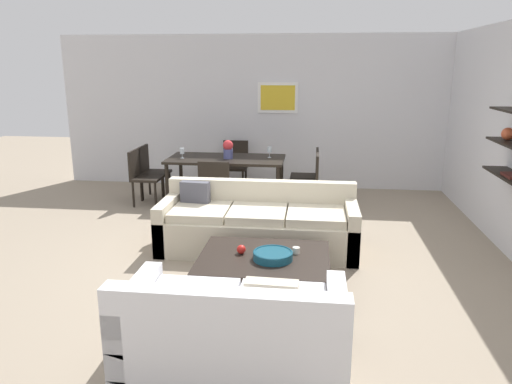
{
  "coord_description": "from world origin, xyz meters",
  "views": [
    {
      "loc": [
        0.7,
        -5.18,
        2.18
      ],
      "look_at": [
        0.06,
        0.2,
        0.75
      ],
      "focal_mm": 33.96,
      "sensor_mm": 36.0,
      "label": 1
    }
  ],
  "objects_px": {
    "dining_chair_head": "(235,162)",
    "wine_glass_right_far": "(269,150)",
    "candle_jar": "(296,250)",
    "dining_chair_left_far": "(150,168)",
    "dining_table": "(226,162)",
    "wine_glass_head": "(230,147)",
    "decorative_bowl": "(273,255)",
    "wine_glass_left_near": "(182,151)",
    "loveseat_white": "(234,332)",
    "dining_chair_right_far": "(310,172)",
    "dining_chair_right_near": "(309,178)",
    "dining_chair_left_near": "(142,174)",
    "apple_on_coffee_table": "(241,249)",
    "dining_chair_foot": "(216,186)",
    "centerpiece_vase": "(228,149)",
    "coffee_table": "(264,275)",
    "sofa_beige": "(258,226)"
  },
  "relations": [
    {
      "from": "dining_chair_head",
      "to": "wine_glass_right_far",
      "type": "relative_size",
      "value": 5.05
    },
    {
      "from": "candle_jar",
      "to": "dining_chair_left_far",
      "type": "bearing_deg",
      "value": 128.83
    },
    {
      "from": "dining_table",
      "to": "wine_glass_right_far",
      "type": "bearing_deg",
      "value": 9.46
    },
    {
      "from": "dining_table",
      "to": "wine_glass_head",
      "type": "distance_m",
      "value": 0.44
    },
    {
      "from": "decorative_bowl",
      "to": "wine_glass_left_near",
      "type": "distance_m",
      "value": 3.5
    },
    {
      "from": "loveseat_white",
      "to": "dining_chair_right_far",
      "type": "distance_m",
      "value": 4.56
    },
    {
      "from": "dining_chair_left_far",
      "to": "dining_chair_right_far",
      "type": "xyz_separation_m",
      "value": [
        2.65,
        0.0,
        0.0
      ]
    },
    {
      "from": "candle_jar",
      "to": "wine_glass_left_near",
      "type": "xyz_separation_m",
      "value": [
        -1.91,
        2.85,
        0.45
      ]
    },
    {
      "from": "dining_chair_right_near",
      "to": "wine_glass_head",
      "type": "distance_m",
      "value": 1.5
    },
    {
      "from": "candle_jar",
      "to": "wine_glass_right_far",
      "type": "height_order",
      "value": "wine_glass_right_far"
    },
    {
      "from": "dining_chair_left_near",
      "to": "dining_chair_left_far",
      "type": "relative_size",
      "value": 1.0
    },
    {
      "from": "loveseat_white",
      "to": "apple_on_coffee_table",
      "type": "xyz_separation_m",
      "value": [
        -0.14,
        1.29,
        0.13
      ]
    },
    {
      "from": "dining_chair_foot",
      "to": "dining_chair_right_far",
      "type": "distance_m",
      "value": 1.7
    },
    {
      "from": "dining_chair_foot",
      "to": "centerpiece_vase",
      "type": "distance_m",
      "value": 0.91
    },
    {
      "from": "apple_on_coffee_table",
      "to": "dining_table",
      "type": "relative_size",
      "value": 0.05
    },
    {
      "from": "dining_table",
      "to": "wine_glass_right_far",
      "type": "xyz_separation_m",
      "value": [
        0.68,
        0.11,
        0.19
      ]
    },
    {
      "from": "coffee_table",
      "to": "centerpiece_vase",
      "type": "xyz_separation_m",
      "value": [
        -0.88,
        3.04,
        0.71
      ]
    },
    {
      "from": "dining_chair_left_far",
      "to": "dining_chair_right_far",
      "type": "bearing_deg",
      "value": 0.0
    },
    {
      "from": "dining_chair_head",
      "to": "dining_chair_right_near",
      "type": "height_order",
      "value": "same"
    },
    {
      "from": "apple_on_coffee_table",
      "to": "dining_chair_right_near",
      "type": "xyz_separation_m",
      "value": [
        0.63,
        2.83,
        0.08
      ]
    },
    {
      "from": "dining_chair_head",
      "to": "dining_table",
      "type": "bearing_deg",
      "value": -90.0
    },
    {
      "from": "wine_glass_head",
      "to": "wine_glass_right_far",
      "type": "height_order",
      "value": "wine_glass_right_far"
    },
    {
      "from": "dining_chair_right_far",
      "to": "centerpiece_vase",
      "type": "distance_m",
      "value": 1.36
    },
    {
      "from": "dining_chair_left_far",
      "to": "wine_glass_head",
      "type": "relative_size",
      "value": 5.8
    },
    {
      "from": "coffee_table",
      "to": "centerpiece_vase",
      "type": "bearing_deg",
      "value": 106.15
    },
    {
      "from": "decorative_bowl",
      "to": "apple_on_coffee_table",
      "type": "relative_size",
      "value": 4.3
    },
    {
      "from": "loveseat_white",
      "to": "candle_jar",
      "type": "distance_m",
      "value": 1.42
    },
    {
      "from": "decorative_bowl",
      "to": "dining_chair_left_far",
      "type": "xyz_separation_m",
      "value": [
        -2.34,
        3.35,
        0.08
      ]
    },
    {
      "from": "dining_chair_foot",
      "to": "dining_chair_right_near",
      "type": "relative_size",
      "value": 1.0
    },
    {
      "from": "dining_chair_foot",
      "to": "dining_chair_right_far",
      "type": "height_order",
      "value": "same"
    },
    {
      "from": "wine_glass_left_near",
      "to": "apple_on_coffee_table",
      "type": "bearing_deg",
      "value": -64.84
    },
    {
      "from": "wine_glass_right_far",
      "to": "dining_table",
      "type": "bearing_deg",
      "value": -170.54
    },
    {
      "from": "decorative_bowl",
      "to": "dining_chair_left_near",
      "type": "bearing_deg",
      "value": 128.48
    },
    {
      "from": "dining_chair_right_far",
      "to": "wine_glass_left_near",
      "type": "xyz_separation_m",
      "value": [
        -2.0,
        -0.32,
        0.36
      ]
    },
    {
      "from": "apple_on_coffee_table",
      "to": "dining_chair_head",
      "type": "xyz_separation_m",
      "value": [
        -0.69,
        3.9,
        0.08
      ]
    },
    {
      "from": "apple_on_coffee_table",
      "to": "dining_chair_right_far",
      "type": "height_order",
      "value": "dining_chair_right_far"
    },
    {
      "from": "sofa_beige",
      "to": "decorative_bowl",
      "type": "relative_size",
      "value": 6.13
    },
    {
      "from": "dining_chair_left_near",
      "to": "dining_chair_left_far",
      "type": "distance_m",
      "value": 0.41
    },
    {
      "from": "candle_jar",
      "to": "wine_glass_right_far",
      "type": "bearing_deg",
      "value": 100.12
    },
    {
      "from": "decorative_bowl",
      "to": "dining_chair_left_far",
      "type": "relative_size",
      "value": 0.43
    },
    {
      "from": "dining_chair_right_far",
      "to": "apple_on_coffee_table",
      "type": "bearing_deg",
      "value": -100.96
    },
    {
      "from": "dining_chair_right_far",
      "to": "coffee_table",
      "type": "bearing_deg",
      "value": -96.91
    },
    {
      "from": "dining_chair_foot",
      "to": "dining_chair_left_near",
      "type": "bearing_deg",
      "value": 153.54
    },
    {
      "from": "centerpiece_vase",
      "to": "wine_glass_left_near",
      "type": "bearing_deg",
      "value": -174.38
    },
    {
      "from": "dining_table",
      "to": "wine_glass_left_near",
      "type": "xyz_separation_m",
      "value": [
        -0.68,
        -0.11,
        0.18
      ]
    },
    {
      "from": "coffee_table",
      "to": "dining_chair_foot",
      "type": "distance_m",
      "value": 2.43
    },
    {
      "from": "dining_chair_left_near",
      "to": "dining_chair_right_near",
      "type": "bearing_deg",
      "value": 0.0
    },
    {
      "from": "wine_glass_head",
      "to": "centerpiece_vase",
      "type": "xyz_separation_m",
      "value": [
        0.04,
        -0.44,
        0.04
      ]
    },
    {
      "from": "centerpiece_vase",
      "to": "sofa_beige",
      "type": "bearing_deg",
      "value": -69.97
    },
    {
      "from": "apple_on_coffee_table",
      "to": "centerpiece_vase",
      "type": "distance_m",
      "value": 3.1
    }
  ]
}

